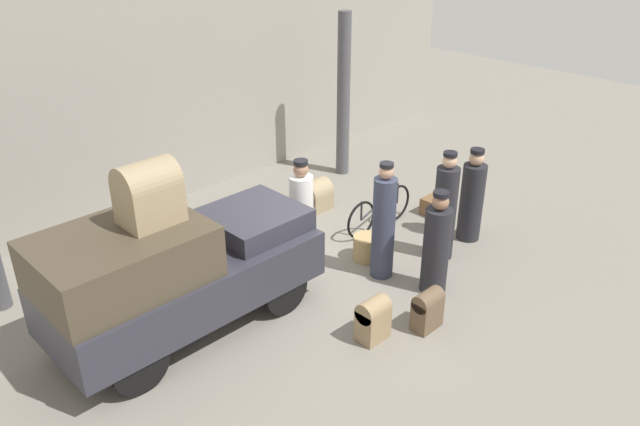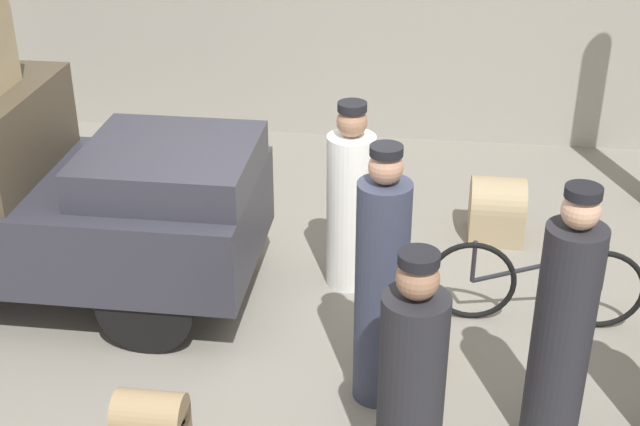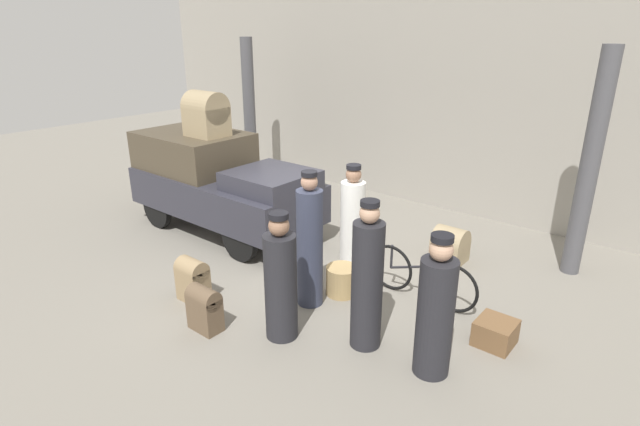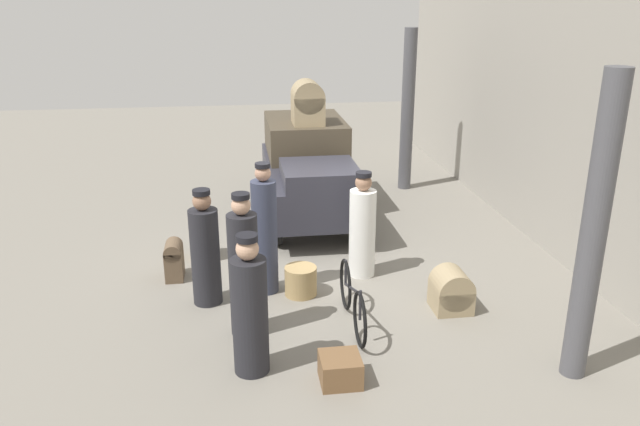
# 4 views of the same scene
# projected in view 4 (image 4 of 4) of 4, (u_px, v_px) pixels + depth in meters

# --- Properties ---
(ground_plane) EXTENTS (30.00, 30.00, 0.00)m
(ground_plane) POSITION_uv_depth(u_px,v_px,m) (305.00, 267.00, 9.65)
(ground_plane) COLOR gray
(station_building_facade) EXTENTS (16.00, 0.15, 4.50)m
(station_building_facade) POSITION_uv_depth(u_px,v_px,m) (571.00, 116.00, 9.43)
(station_building_facade) COLOR gray
(station_building_facade) RESTS_ON ground
(canopy_pillar_left) EXTENTS (0.27, 0.27, 3.36)m
(canopy_pillar_left) POSITION_uv_depth(u_px,v_px,m) (408.00, 111.00, 13.03)
(canopy_pillar_left) COLOR #4C4C51
(canopy_pillar_left) RESTS_ON ground
(canopy_pillar_right) EXTENTS (0.27, 0.27, 3.36)m
(canopy_pillar_right) POSITION_uv_depth(u_px,v_px,m) (593.00, 233.00, 6.41)
(canopy_pillar_right) COLOR #4C4C51
(canopy_pillar_right) RESTS_ON ground
(truck) EXTENTS (3.66, 1.58, 1.74)m
(truck) POSITION_uv_depth(u_px,v_px,m) (309.00, 168.00, 11.55)
(truck) COLOR black
(truck) RESTS_ON ground
(bicycle) EXTENTS (1.65, 0.04, 0.72)m
(bicycle) POSITION_uv_depth(u_px,v_px,m) (352.00, 300.00, 7.86)
(bicycle) COLOR black
(bicycle) RESTS_ON ground
(wicker_basket) EXTENTS (0.45, 0.45, 0.41)m
(wicker_basket) POSITION_uv_depth(u_px,v_px,m) (301.00, 281.00, 8.72)
(wicker_basket) COLOR tan
(wicker_basket) RESTS_ON ground
(porter_carrying_trunk) EXTENTS (0.35, 0.35, 1.88)m
(porter_carrying_trunk) POSITION_uv_depth(u_px,v_px,m) (265.00, 234.00, 8.61)
(porter_carrying_trunk) COLOR #33384C
(porter_carrying_trunk) RESTS_ON ground
(porter_lifting_near_truck) EXTENTS (0.39, 0.39, 1.60)m
(porter_lifting_near_truck) POSITION_uv_depth(u_px,v_px,m) (362.00, 229.00, 9.17)
(porter_lifting_near_truck) COLOR white
(porter_lifting_near_truck) RESTS_ON ground
(porter_with_bicycle) EXTENTS (0.39, 0.39, 1.62)m
(porter_with_bicycle) POSITION_uv_depth(u_px,v_px,m) (205.00, 253.00, 8.33)
(porter_with_bicycle) COLOR #232328
(porter_with_bicycle) RESTS_ON ground
(porter_standing_middle) EXTENTS (0.40, 0.40, 1.64)m
(porter_standing_middle) POSITION_uv_depth(u_px,v_px,m) (250.00, 311.00, 6.77)
(porter_standing_middle) COLOR #232328
(porter_standing_middle) RESTS_ON ground
(conductor_in_dark_uniform) EXTENTS (0.37, 0.37, 1.82)m
(conductor_in_dark_uniform) POSITION_uv_depth(u_px,v_px,m) (244.00, 271.00, 7.52)
(conductor_in_dark_uniform) COLOR #232328
(conductor_in_dark_uniform) RESTS_ON ground
(trunk_barrel_dark) EXTENTS (0.49, 0.50, 0.58)m
(trunk_barrel_dark) POSITION_uv_depth(u_px,v_px,m) (451.00, 291.00, 8.28)
(trunk_barrel_dark) COLOR #9E8966
(trunk_barrel_dark) RESTS_ON ground
(suitcase_black_upright) EXTENTS (0.43, 0.44, 0.31)m
(suitcase_black_upright) POSITION_uv_depth(u_px,v_px,m) (340.00, 369.00, 6.76)
(suitcase_black_upright) COLOR brown
(suitcase_black_upright) RESTS_ON ground
(trunk_umber_medium) EXTENTS (0.42, 0.30, 0.62)m
(trunk_umber_medium) POSITION_uv_depth(u_px,v_px,m) (201.00, 239.00, 9.88)
(trunk_umber_medium) COLOR #937A56
(trunk_umber_medium) RESTS_ON ground
(suitcase_small_leather) EXTENTS (0.42, 0.26, 0.59)m
(suitcase_small_leather) POSITION_uv_depth(u_px,v_px,m) (174.00, 259.00, 9.18)
(suitcase_small_leather) COLOR brown
(suitcase_small_leather) RESTS_ON ground
(trunk_on_truck_roof) EXTENTS (0.69, 0.56, 0.79)m
(trunk_on_truck_roof) POSITION_uv_depth(u_px,v_px,m) (308.00, 103.00, 11.34)
(trunk_on_truck_roof) COLOR #9E8966
(trunk_on_truck_roof) RESTS_ON truck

